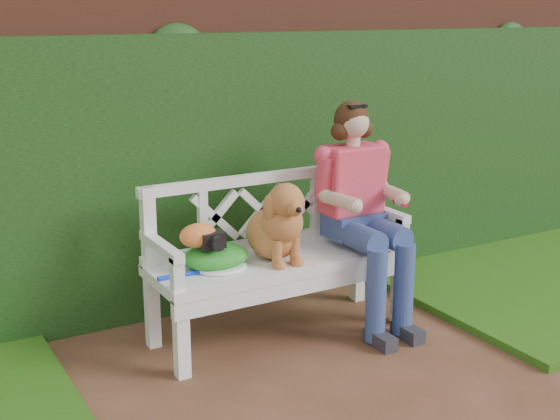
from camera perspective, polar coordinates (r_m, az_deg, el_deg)
brick_wall at (r=4.81m, az=-6.59°, el=6.17°), size 10.00×0.30×2.20m
ivy_hedge at (r=4.66m, az=-5.42°, el=2.78°), size 10.00×0.18×1.70m
garden_bench at (r=4.34m, az=-0.00°, el=-6.51°), size 1.62×0.70×0.48m
seated_woman at (r=4.46m, az=5.74°, el=-0.68°), size 0.74×0.85×1.26m
dog at (r=4.13m, az=-0.32°, el=-0.73°), size 0.37×0.46×0.47m
tennis_racket at (r=4.04m, az=-4.76°, el=-4.42°), size 0.57×0.35×0.03m
green_bag at (r=4.08m, az=-4.95°, el=-3.49°), size 0.40×0.33×0.13m
camera_item at (r=3.99m, az=-5.23°, el=-2.27°), size 0.13×0.10×0.09m
baseball_glove at (r=4.00m, az=-6.25°, el=-1.93°), size 0.24×0.20×0.13m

